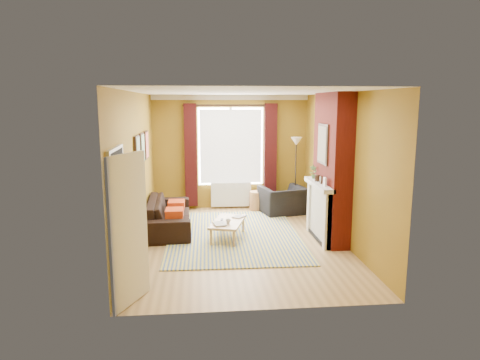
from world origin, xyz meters
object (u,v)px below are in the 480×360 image
Objects in this scene: floor_lamp at (296,153)px; armchair at (283,200)px; sofa at (169,214)px; wicker_stool at (257,201)px; coffee_table at (228,223)px.

armchair is at bearing -149.88° from floor_lamp.
sofa is 2.81m from armchair.
wicker_stool is 1.51m from floor_lamp.
armchair is 0.55× the size of floor_lamp.
coffee_table is 2.89m from floor_lamp.
armchair is at bearing -35.37° from wicker_stool.
armchair reaches higher than coffee_table.
armchair is 0.84× the size of coffee_table.
wicker_stool is (0.87, 2.20, -0.09)m from coffee_table.
floor_lamp reaches higher than coffee_table.
sofa is 1.85× the size of coffee_table.
sofa is at bearing -157.22° from floor_lamp.
sofa is at bearing 162.94° from coffee_table.
sofa is 2.50m from wicker_stool.
floor_lamp is (0.34, 0.20, 1.10)m from armchair.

